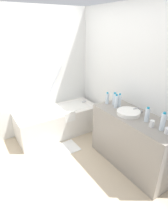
% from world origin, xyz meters
% --- Properties ---
extents(ground_plane, '(3.95, 3.95, 0.00)m').
position_xyz_m(ground_plane, '(0.00, 0.00, 0.00)').
color(ground_plane, '#C1AD8E').
extents(wall_back_tiled, '(3.35, 0.10, 2.44)m').
position_xyz_m(wall_back_tiled, '(0.00, 1.39, 1.22)').
color(wall_back_tiled, silver).
rests_on(wall_back_tiled, ground_plane).
extents(wall_right_mirror, '(0.10, 3.08, 2.44)m').
position_xyz_m(wall_right_mirror, '(1.52, 0.00, 1.22)').
color(wall_right_mirror, silver).
rests_on(wall_right_mirror, ground_plane).
extents(bathtub, '(1.67, 0.69, 1.35)m').
position_xyz_m(bathtub, '(0.58, 1.00, 0.29)').
color(bathtub, silver).
rests_on(bathtub, ground_plane).
extents(vanity_counter, '(0.57, 1.42, 0.88)m').
position_xyz_m(vanity_counter, '(1.19, -0.52, 0.44)').
color(vanity_counter, gray).
rests_on(vanity_counter, ground_plane).
extents(sink_basin, '(0.35, 0.35, 0.06)m').
position_xyz_m(sink_basin, '(1.14, -0.41, 0.90)').
color(sink_basin, white).
rests_on(sink_basin, vanity_counter).
extents(sink_faucet, '(0.13, 0.15, 0.07)m').
position_xyz_m(sink_faucet, '(1.34, -0.41, 0.91)').
color(sink_faucet, '#A5A5AA').
rests_on(sink_faucet, vanity_counter).
extents(water_bottle_0, '(0.06, 0.06, 0.21)m').
position_xyz_m(water_bottle_0, '(1.13, 0.10, 0.97)').
color(water_bottle_0, silver).
rests_on(water_bottle_0, vanity_counter).
extents(water_bottle_1, '(0.07, 0.07, 0.22)m').
position_xyz_m(water_bottle_1, '(1.19, -0.71, 0.98)').
color(water_bottle_1, silver).
rests_on(water_bottle_1, vanity_counter).
extents(water_bottle_2, '(0.07, 0.07, 0.22)m').
position_xyz_m(water_bottle_2, '(1.21, -0.00, 0.98)').
color(water_bottle_2, silver).
rests_on(water_bottle_2, vanity_counter).
extents(water_bottle_3, '(0.06, 0.06, 0.23)m').
position_xyz_m(water_bottle_3, '(1.21, -0.11, 0.98)').
color(water_bottle_3, silver).
rests_on(water_bottle_3, vanity_counter).
extents(water_bottle_4, '(0.07, 0.07, 0.25)m').
position_xyz_m(water_bottle_4, '(1.17, -0.97, 0.99)').
color(water_bottle_4, silver).
rests_on(water_bottle_4, vanity_counter).
extents(water_bottle_5, '(0.06, 0.06, 0.23)m').
position_xyz_m(water_bottle_5, '(1.14, -0.12, 0.98)').
color(water_bottle_5, silver).
rests_on(water_bottle_5, vanity_counter).
extents(drinking_glass_0, '(0.06, 0.06, 0.09)m').
position_xyz_m(drinking_glass_0, '(1.13, -0.85, 0.92)').
color(drinking_glass_0, white).
rests_on(drinking_glass_0, vanity_counter).
extents(drinking_glass_1, '(0.08, 0.08, 0.08)m').
position_xyz_m(drinking_glass_1, '(1.16, -1.07, 0.91)').
color(drinking_glass_1, white).
rests_on(drinking_glass_1, vanity_counter).
extents(bath_mat, '(0.51, 0.39, 0.01)m').
position_xyz_m(bath_mat, '(0.43, 0.42, 0.01)').
color(bath_mat, white).
rests_on(bath_mat, ground_plane).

